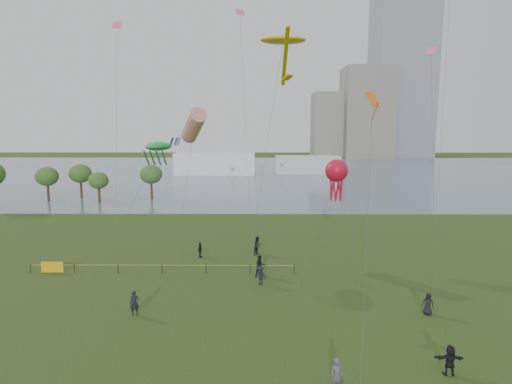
{
  "coord_description": "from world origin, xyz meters",
  "views": [
    {
      "loc": [
        0.25,
        -23.81,
        13.15
      ],
      "look_at": [
        0.0,
        10.0,
        8.0
      ],
      "focal_mm": 30.0,
      "sensor_mm": 36.0,
      "label": 1
    }
  ],
  "objects_px": {
    "fence": "(95,267)",
    "kite_octopus": "(336,171)",
    "kite_flyer": "(337,376)",
    "kite_stingray": "(283,41)"
  },
  "relations": [
    {
      "from": "kite_stingray",
      "to": "kite_octopus",
      "type": "height_order",
      "value": "kite_stingray"
    },
    {
      "from": "kite_stingray",
      "to": "fence",
      "type": "bearing_deg",
      "value": -164.31
    },
    {
      "from": "fence",
      "to": "kite_flyer",
      "type": "bearing_deg",
      "value": -43.08
    },
    {
      "from": "fence",
      "to": "kite_octopus",
      "type": "relative_size",
      "value": 2.38
    },
    {
      "from": "fence",
      "to": "kite_flyer",
      "type": "relative_size",
      "value": 13.17
    },
    {
      "from": "kite_stingray",
      "to": "kite_octopus",
      "type": "bearing_deg",
      "value": -37.74
    },
    {
      "from": "kite_flyer",
      "to": "kite_stingray",
      "type": "xyz_separation_m",
      "value": [
        -1.55,
        24.36,
        20.66
      ]
    },
    {
      "from": "kite_flyer",
      "to": "kite_octopus",
      "type": "xyz_separation_m",
      "value": [
        3.52,
        21.18,
        8.03
      ]
    },
    {
      "from": "fence",
      "to": "kite_octopus",
      "type": "xyz_separation_m",
      "value": [
        22.35,
        3.57,
        8.38
      ]
    },
    {
      "from": "kite_octopus",
      "to": "kite_stingray",
      "type": "bearing_deg",
      "value": 142.41
    }
  ]
}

